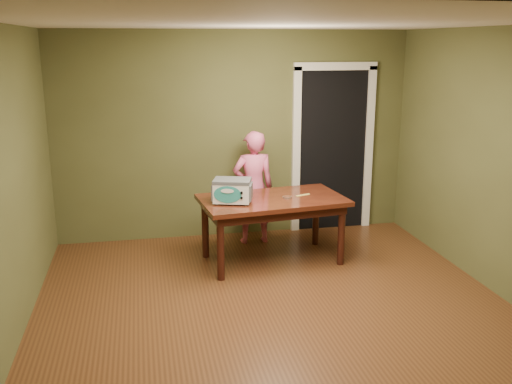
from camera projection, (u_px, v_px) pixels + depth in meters
floor at (282, 320)px, 5.17m from camera, size 5.00×5.00×0.00m
room_shell at (284, 134)px, 4.74m from camera, size 4.52×5.02×2.61m
doorway at (325, 147)px, 7.79m from camera, size 1.10×0.66×2.25m
dining_table at (272, 206)px, 6.43m from camera, size 1.69×1.08×0.75m
toy_oven at (232, 190)px, 6.18m from camera, size 0.48×0.39×0.26m
baking_pan at (287, 197)px, 6.39m from camera, size 0.10×0.10×0.02m
spatula at (303, 195)px, 6.51m from camera, size 0.18×0.08×0.01m
child at (253, 187)px, 7.04m from camera, size 0.52×0.35×1.41m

